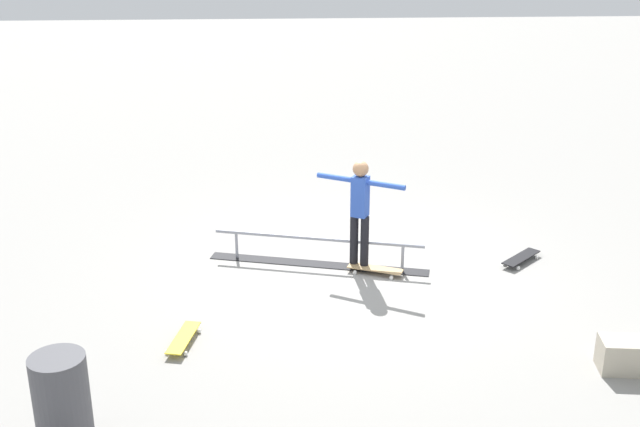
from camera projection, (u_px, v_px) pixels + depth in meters
The scene contains 7 objects.
ground_plane at pixel (352, 268), 11.61m from camera, with size 60.00×60.00×0.00m, color gray.
grind_rail at pixel (318, 253), 11.67m from camera, with size 3.24×1.07×0.44m.
skater_main at pixel (360, 208), 11.25m from camera, with size 1.20×0.72×1.66m.
skateboard_main at pixel (375, 269), 11.42m from camera, with size 0.82×0.49×0.09m.
loose_skateboard_yellow at pixel (183, 338), 9.56m from camera, with size 0.38×0.82×0.09m.
loose_skateboard_black at pixel (521, 258), 11.80m from camera, with size 0.72×0.69×0.09m.
trash_bin at pixel (61, 397), 7.72m from camera, with size 0.55×0.55×0.90m, color #47474C.
Camera 1 is at (1.11, 10.53, 4.86)m, focal length 44.40 mm.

